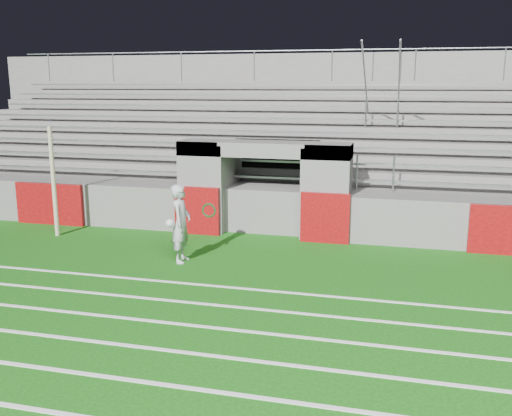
# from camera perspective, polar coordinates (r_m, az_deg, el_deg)

# --- Properties ---
(ground) EXTENTS (90.00, 90.00, 0.00)m
(ground) POSITION_cam_1_polar(r_m,az_deg,el_deg) (13.01, -2.83, -6.34)
(ground) COLOR #12520D
(ground) RESTS_ON ground
(field_post) EXTENTS (0.12, 0.12, 3.04)m
(field_post) POSITION_cam_1_polar(r_m,az_deg,el_deg) (16.62, -19.59, 2.47)
(field_post) COLOR #BEB38D
(field_post) RESTS_ON ground
(field_markings) EXTENTS (28.00, 8.09, 0.01)m
(field_markings) POSITION_cam_1_polar(r_m,az_deg,el_deg) (8.74, -12.92, -16.36)
(field_markings) COLOR white
(field_markings) RESTS_ON ground
(stadium_structure) EXTENTS (26.00, 8.48, 5.42)m
(stadium_structure) POSITION_cam_1_polar(r_m,az_deg,el_deg) (20.25, 3.78, 4.72)
(stadium_structure) COLOR #5D5A58
(stadium_structure) RESTS_ON ground
(goalkeeper_with_ball) EXTENTS (0.54, 0.72, 1.87)m
(goalkeeper_with_ball) POSITION_cam_1_polar(r_m,az_deg,el_deg) (13.56, -7.51, -1.55)
(goalkeeper_with_ball) COLOR #ADB0B7
(goalkeeper_with_ball) RESTS_ON ground
(hose_coil) EXTENTS (0.57, 0.14, 0.57)m
(hose_coil) POSITION_cam_1_polar(r_m,az_deg,el_deg) (15.94, -4.66, -0.25)
(hose_coil) COLOR #0D3E0C
(hose_coil) RESTS_ON ground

